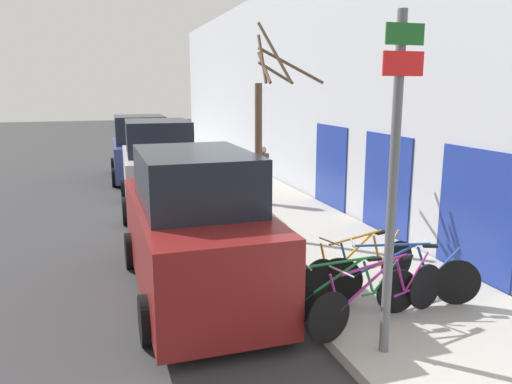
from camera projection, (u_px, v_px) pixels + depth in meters
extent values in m
plane|color=#333335|center=(166.00, 214.00, 12.96)|extent=(80.00, 80.00, 0.00)
cube|color=#ADA89E|center=(234.00, 186.00, 16.34)|extent=(3.20, 32.00, 0.15)
cube|color=#B2B7C1|center=(285.00, 87.00, 16.21)|extent=(0.20, 32.00, 6.50)
cube|color=navy|center=(475.00, 214.00, 8.17)|extent=(0.03, 1.74, 2.12)
cube|color=navy|center=(386.00, 184.00, 10.65)|extent=(0.03, 1.74, 2.12)
cube|color=navy|center=(330.00, 166.00, 13.12)|extent=(0.03, 1.74, 2.12)
cylinder|color=#595B60|center=(392.00, 192.00, 5.57)|extent=(0.11, 0.11, 3.89)
cube|color=#19591E|center=(405.00, 34.00, 5.16)|extent=(0.46, 0.02, 0.22)
cube|color=red|center=(403.00, 64.00, 5.23)|extent=(0.49, 0.02, 0.26)
cylinder|color=black|center=(329.00, 317.00, 6.10)|extent=(0.64, 0.20, 0.66)
cylinder|color=black|center=(425.00, 287.00, 7.04)|extent=(0.64, 0.20, 0.66)
cylinder|color=#8C1E72|center=(369.00, 283.00, 6.39)|extent=(0.97, 0.29, 0.54)
cylinder|color=#8C1E72|center=(375.00, 264.00, 6.39)|extent=(1.13, 0.33, 0.09)
cylinder|color=#8C1E72|center=(400.00, 276.00, 6.70)|extent=(0.21, 0.09, 0.47)
cylinder|color=#8C1E72|center=(410.00, 290.00, 6.87)|extent=(0.61, 0.19, 0.08)
cylinder|color=#8C1E72|center=(416.00, 273.00, 6.87)|extent=(0.46, 0.15, 0.53)
cylinder|color=#8C1E72|center=(335.00, 294.00, 6.09)|extent=(0.21, 0.08, 0.57)
cube|color=black|center=(406.00, 257.00, 6.70)|extent=(0.21, 0.13, 0.04)
cylinder|color=#99999E|center=(341.00, 271.00, 6.08)|extent=(0.13, 0.43, 0.02)
cylinder|color=black|center=(293.00, 305.00, 6.48)|extent=(0.64, 0.05, 0.64)
cylinder|color=black|center=(397.00, 291.00, 6.91)|extent=(0.64, 0.05, 0.64)
cylinder|color=#197233|center=(334.00, 279.00, 6.58)|extent=(0.87, 0.06, 0.52)
cylinder|color=#197233|center=(340.00, 262.00, 6.56)|extent=(1.01, 0.06, 0.08)
cylinder|color=#197233|center=(368.00, 276.00, 6.73)|extent=(0.19, 0.04, 0.46)
cylinder|color=#197233|center=(380.00, 292.00, 6.83)|extent=(0.54, 0.04, 0.08)
cylinder|color=#197233|center=(386.00, 276.00, 6.81)|extent=(0.41, 0.04, 0.51)
cylinder|color=#197233|center=(299.00, 284.00, 6.45)|extent=(0.19, 0.04, 0.55)
cube|color=black|center=(374.00, 259.00, 6.70)|extent=(0.20, 0.09, 0.04)
cylinder|color=#99999E|center=(305.00, 264.00, 6.42)|extent=(0.04, 0.44, 0.02)
cylinder|color=black|center=(339.00, 280.00, 7.25)|extent=(0.64, 0.27, 0.68)
cylinder|color=black|center=(457.00, 282.00, 7.17)|extent=(0.64, 0.27, 0.68)
cylinder|color=#1E4799|center=(384.00, 261.00, 7.16)|extent=(0.89, 0.37, 0.55)
cylinder|color=#1E4799|center=(391.00, 245.00, 7.11)|extent=(1.04, 0.42, 0.09)
cylinder|color=#1E4799|center=(423.00, 263.00, 7.14)|extent=(0.20, 0.11, 0.48)
cylinder|color=#1E4799|center=(436.00, 280.00, 7.18)|extent=(0.56, 0.24, 0.08)
cylinder|color=#1E4799|center=(444.00, 265.00, 7.13)|extent=(0.42, 0.18, 0.54)
cylinder|color=#1E4799|center=(346.00, 262.00, 7.19)|extent=(0.20, 0.10, 0.58)
cube|color=black|center=(430.00, 246.00, 7.08)|extent=(0.22, 0.15, 0.04)
cylinder|color=#99999E|center=(353.00, 243.00, 7.13)|extent=(0.18, 0.42, 0.02)
cylinder|color=black|center=(320.00, 282.00, 7.18)|extent=(0.67, 0.21, 0.68)
cylinder|color=black|center=(397.00, 261.00, 8.03)|extent=(0.67, 0.21, 0.68)
cylinder|color=orange|center=(352.00, 254.00, 7.43)|extent=(0.88, 0.26, 0.56)
cylinder|color=orange|center=(356.00, 237.00, 7.43)|extent=(1.02, 0.30, 0.09)
cylinder|color=orange|center=(376.00, 249.00, 7.71)|extent=(0.20, 0.08, 0.49)
cylinder|color=orange|center=(385.00, 263.00, 7.87)|extent=(0.55, 0.17, 0.08)
cylinder|color=orange|center=(389.00, 248.00, 7.87)|extent=(0.42, 0.14, 0.55)
cylinder|color=orange|center=(325.00, 262.00, 7.16)|extent=(0.19, 0.08, 0.59)
cube|color=black|center=(381.00, 232.00, 7.70)|extent=(0.21, 0.13, 0.04)
cylinder|color=#99999E|center=(330.00, 241.00, 7.15)|extent=(0.13, 0.43, 0.02)
cube|color=maroon|center=(194.00, 242.00, 7.89)|extent=(1.78, 4.69, 1.31)
cube|color=black|center=(195.00, 178.00, 7.50)|extent=(1.60, 2.44, 0.82)
cylinder|color=black|center=(131.00, 250.00, 9.08)|extent=(0.22, 0.66, 0.66)
cylinder|color=black|center=(226.00, 241.00, 9.61)|extent=(0.22, 0.66, 0.66)
cylinder|color=black|center=(148.00, 320.00, 6.37)|extent=(0.22, 0.66, 0.66)
cylinder|color=black|center=(279.00, 302.00, 6.91)|extent=(0.22, 0.66, 0.66)
cube|color=#B2B7BC|center=(159.00, 178.00, 13.30)|extent=(1.93, 4.24, 1.36)
cube|color=black|center=(158.00, 137.00, 12.91)|extent=(1.67, 2.23, 0.86)
cylinder|color=black|center=(125.00, 190.00, 14.39)|extent=(0.25, 0.69, 0.68)
cylinder|color=black|center=(186.00, 187.00, 14.85)|extent=(0.25, 0.69, 0.68)
cylinder|color=black|center=(127.00, 211.00, 11.96)|extent=(0.25, 0.69, 0.68)
cylinder|color=black|center=(200.00, 206.00, 12.42)|extent=(0.25, 0.69, 0.68)
cube|color=navy|center=(141.00, 158.00, 17.92)|extent=(1.98, 4.25, 1.15)
cube|color=black|center=(140.00, 129.00, 17.55)|extent=(1.74, 2.23, 0.94)
cylinder|color=black|center=(114.00, 166.00, 18.98)|extent=(0.24, 0.63, 0.63)
cylinder|color=black|center=(164.00, 164.00, 19.49)|extent=(0.24, 0.63, 0.63)
cylinder|color=black|center=(115.00, 177.00, 16.53)|extent=(0.24, 0.63, 0.63)
cylinder|color=black|center=(172.00, 175.00, 17.05)|extent=(0.24, 0.63, 0.63)
cylinder|color=#1E2338|center=(257.00, 190.00, 13.43)|extent=(0.14, 0.14, 0.76)
cylinder|color=#1E2338|center=(267.00, 190.00, 13.44)|extent=(0.14, 0.14, 0.76)
cylinder|color=brown|center=(262.00, 165.00, 13.29)|extent=(0.35, 0.35, 0.60)
sphere|color=tan|center=(263.00, 150.00, 13.21)|extent=(0.21, 0.21, 0.21)
cylinder|color=brown|center=(258.00, 162.00, 10.23)|extent=(0.15, 0.15, 3.17)
cylinder|color=brown|center=(264.00, 67.00, 9.48)|extent=(0.08, 0.81, 0.62)
cylinder|color=brown|center=(275.00, 52.00, 9.51)|extent=(0.49, 0.80, 1.18)
cylinder|color=brown|center=(262.00, 59.00, 9.54)|extent=(0.10, 0.62, 0.94)
cylinder|color=brown|center=(276.00, 73.00, 10.05)|extent=(0.83, 0.21, 0.45)
cylinder|color=brown|center=(291.00, 65.00, 9.73)|extent=(1.18, 0.66, 0.73)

